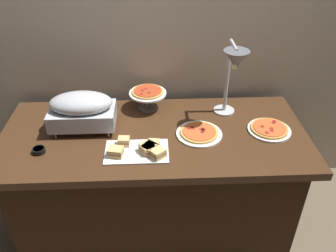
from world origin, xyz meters
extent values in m
plane|color=brown|center=(0.00, 0.00, 0.00)|extent=(8.00, 8.00, 0.00)
cube|color=#B7A893|center=(0.00, 0.50, 1.20)|extent=(4.40, 0.04, 2.40)
cube|color=#422816|center=(0.00, 0.00, 0.73)|extent=(1.90, 0.84, 0.05)
cube|color=black|center=(0.00, 0.00, 0.35)|extent=(1.75, 0.74, 0.71)
cylinder|color=#B7BABF|center=(-0.59, -0.02, 0.78)|extent=(0.01, 0.01, 0.04)
cylinder|color=#B7BABF|center=(-0.28, -0.02, 0.78)|extent=(0.01, 0.01, 0.04)
cylinder|color=#B7BABF|center=(-0.59, 0.17, 0.78)|extent=(0.01, 0.01, 0.04)
cylinder|color=#B7BABF|center=(-0.28, 0.17, 0.78)|extent=(0.01, 0.01, 0.04)
cube|color=#B7BABF|center=(-0.43, 0.07, 0.85)|extent=(0.40, 0.24, 0.11)
ellipsoid|color=#B7BABF|center=(-0.43, 0.07, 0.95)|extent=(0.38, 0.22, 0.12)
cylinder|color=#B7BABF|center=(0.48, 0.24, 0.77)|extent=(0.14, 0.14, 0.01)
cylinder|color=#B7BABF|center=(0.48, 0.24, 1.02)|extent=(0.02, 0.02, 0.49)
cylinder|color=#B7BABF|center=(0.48, 0.16, 1.26)|extent=(0.02, 0.16, 0.02)
cone|color=#595B60|center=(0.48, 0.07, 1.21)|extent=(0.15, 0.15, 0.10)
sphere|color=#F9EAB2|center=(0.48, 0.07, 1.17)|extent=(0.04, 0.04, 0.04)
cylinder|color=white|center=(0.28, -0.03, 0.77)|extent=(0.28, 0.28, 0.01)
cylinder|color=gold|center=(0.28, -0.03, 0.78)|extent=(0.23, 0.23, 0.01)
cylinder|color=#C65628|center=(0.28, -0.03, 0.79)|extent=(0.20, 0.20, 0.00)
cylinder|color=maroon|center=(0.22, 0.00, 0.79)|extent=(0.02, 0.02, 0.00)
cylinder|color=maroon|center=(0.31, -0.02, 0.79)|extent=(0.02, 0.02, 0.00)
cylinder|color=maroon|center=(0.24, 0.01, 0.79)|extent=(0.02, 0.02, 0.00)
cylinder|color=maroon|center=(0.30, -0.03, 0.79)|extent=(0.02, 0.02, 0.00)
cylinder|color=maroon|center=(0.30, -0.04, 0.79)|extent=(0.02, 0.02, 0.00)
cylinder|color=maroon|center=(0.29, -0.01, 0.79)|extent=(0.02, 0.02, 0.00)
cylinder|color=maroon|center=(0.24, 0.00, 0.79)|extent=(0.02, 0.02, 0.00)
cylinder|color=white|center=(0.72, -0.01, 0.77)|extent=(0.27, 0.27, 0.01)
cylinder|color=#C68E42|center=(0.72, -0.01, 0.78)|extent=(0.23, 0.23, 0.01)
cylinder|color=#C65628|center=(0.72, -0.01, 0.79)|extent=(0.20, 0.20, 0.00)
cylinder|color=maroon|center=(0.69, -0.07, 0.79)|extent=(0.02, 0.02, 0.00)
cylinder|color=maroon|center=(0.68, 0.00, 0.79)|extent=(0.02, 0.02, 0.00)
cylinder|color=maroon|center=(0.73, -0.02, 0.79)|extent=(0.02, 0.02, 0.00)
cylinder|color=maroon|center=(0.72, -0.05, 0.79)|extent=(0.02, 0.02, 0.00)
cylinder|color=maroon|center=(0.77, 0.06, 0.79)|extent=(0.02, 0.02, 0.00)
cylinder|color=maroon|center=(0.76, 0.04, 0.79)|extent=(0.02, 0.02, 0.00)
cylinder|color=#595B60|center=(-0.03, 0.30, 0.82)|extent=(0.02, 0.02, 0.11)
cylinder|color=#595B60|center=(-0.03, 0.30, 0.76)|extent=(0.14, 0.14, 0.01)
cylinder|color=white|center=(-0.03, 0.30, 0.88)|extent=(0.25, 0.25, 0.01)
cylinder|color=gold|center=(-0.03, 0.30, 0.89)|extent=(0.21, 0.21, 0.01)
cylinder|color=#AD3D1E|center=(-0.03, 0.30, 0.90)|extent=(0.19, 0.19, 0.00)
cylinder|color=maroon|center=(-0.08, 0.25, 0.90)|extent=(0.02, 0.02, 0.00)
cylinder|color=maroon|center=(-0.02, 0.27, 0.90)|extent=(0.02, 0.02, 0.00)
cylinder|color=maroon|center=(-0.05, 0.33, 0.90)|extent=(0.02, 0.02, 0.00)
cylinder|color=maroon|center=(-0.07, 0.30, 0.90)|extent=(0.02, 0.02, 0.00)
cube|color=white|center=(-0.10, -0.19, 0.77)|extent=(0.36, 0.22, 0.01)
cube|color=tan|center=(-0.03, -0.20, 0.78)|extent=(0.11, 0.11, 0.02)
cube|color=#9E6642|center=(-0.03, -0.20, 0.80)|extent=(0.11, 0.11, 0.01)
cube|color=tan|center=(-0.03, -0.20, 0.81)|extent=(0.11, 0.11, 0.02)
cube|color=tan|center=(0.02, -0.25, 0.78)|extent=(0.10, 0.10, 0.02)
cube|color=#9E6642|center=(0.02, -0.25, 0.80)|extent=(0.10, 0.10, 0.01)
cube|color=tan|center=(0.02, -0.25, 0.81)|extent=(0.10, 0.10, 0.02)
cube|color=tan|center=(-0.18, -0.13, 0.78)|extent=(0.07, 0.06, 0.02)
cube|color=#9E6642|center=(-0.18, -0.13, 0.80)|extent=(0.07, 0.06, 0.01)
cube|color=tan|center=(-0.18, -0.13, 0.81)|extent=(0.07, 0.06, 0.02)
cube|color=tan|center=(0.00, -0.17, 0.78)|extent=(0.07, 0.07, 0.02)
cube|color=#9E6642|center=(0.00, -0.17, 0.80)|extent=(0.07, 0.07, 0.01)
cube|color=tan|center=(0.00, -0.17, 0.81)|extent=(0.07, 0.07, 0.02)
cube|color=tan|center=(-0.04, -0.20, 0.78)|extent=(0.10, 0.11, 0.02)
cube|color=#9E6642|center=(-0.04, -0.20, 0.80)|extent=(0.10, 0.11, 0.01)
cube|color=tan|center=(-0.04, -0.20, 0.81)|extent=(0.10, 0.11, 0.02)
cube|color=tan|center=(-0.21, -0.22, 0.78)|extent=(0.09, 0.08, 0.02)
cube|color=#9E6642|center=(-0.21, -0.22, 0.80)|extent=(0.09, 0.08, 0.01)
cube|color=tan|center=(-0.21, -0.22, 0.81)|extent=(0.09, 0.08, 0.02)
cylinder|color=black|center=(-0.66, -0.16, 0.78)|extent=(0.07, 0.07, 0.03)
cylinder|color=maroon|center=(-0.66, -0.16, 0.79)|extent=(0.06, 0.06, 0.01)
camera|label=1|loc=(0.01, -1.78, 2.01)|focal=37.43mm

